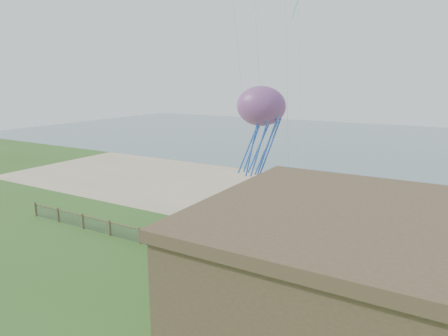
% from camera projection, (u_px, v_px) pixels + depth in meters
% --- Properties ---
extents(ground, '(160.00, 160.00, 0.00)m').
position_uv_depth(ground, '(148.00, 306.00, 21.11)').
color(ground, '#345C1F').
rests_on(ground, ground).
extents(sand_beach, '(72.00, 20.00, 0.02)m').
position_uv_depth(sand_beach, '(296.00, 200.00, 39.64)').
color(sand_beach, tan).
rests_on(sand_beach, ground).
extents(ocean, '(160.00, 68.00, 0.02)m').
position_uv_depth(ocean, '(376.00, 142.00, 76.70)').
color(ocean, slate).
rests_on(ocean, ground).
extents(chainlink_fence, '(36.20, 0.20, 1.25)m').
position_uv_depth(chainlink_fence, '(209.00, 254.00, 26.04)').
color(chainlink_fence, brown).
rests_on(chainlink_fence, ground).
extents(motel, '(15.00, 10.00, 7.00)m').
position_uv_depth(motel, '(428.00, 335.00, 13.09)').
color(motel, brown).
rests_on(motel, ground).
extents(motel_deck, '(15.00, 2.00, 0.50)m').
position_uv_depth(motel_deck, '(430.00, 327.00, 18.85)').
color(motel_deck, brown).
rests_on(motel_deck, ground).
extents(picnic_table, '(2.02, 1.61, 0.80)m').
position_uv_depth(picnic_table, '(257.00, 321.00, 19.12)').
color(picnic_table, brown).
rests_on(picnic_table, ground).
extents(octopus_kite, '(4.48, 3.71, 7.97)m').
position_uv_depth(octopus_kite, '(260.00, 131.00, 32.86)').
color(octopus_kite, '#EC5325').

